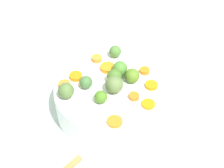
% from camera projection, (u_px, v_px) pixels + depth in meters
% --- Properties ---
extents(tabletop, '(2.40, 2.40, 0.02)m').
position_uv_depth(tabletop, '(119.00, 120.00, 0.87)').
color(tabletop, silver).
rests_on(tabletop, ground).
extents(serving_bowl_carrots, '(0.28, 0.28, 0.08)m').
position_uv_depth(serving_bowl_carrots, '(112.00, 98.00, 0.86)').
color(serving_bowl_carrots, white).
rests_on(serving_bowl_carrots, tabletop).
extents(carrot_slice_0, '(0.04, 0.04, 0.01)m').
position_uv_depth(carrot_slice_0, '(151.00, 85.00, 0.83)').
color(carrot_slice_0, orange).
rests_on(carrot_slice_0, serving_bowl_carrots).
extents(carrot_slice_1, '(0.03, 0.03, 0.01)m').
position_uv_depth(carrot_slice_1, '(145.00, 71.00, 0.86)').
color(carrot_slice_1, orange).
rests_on(carrot_slice_1, serving_bowl_carrots).
extents(carrot_slice_2, '(0.03, 0.03, 0.01)m').
position_uv_depth(carrot_slice_2, '(97.00, 59.00, 0.90)').
color(carrot_slice_2, orange).
rests_on(carrot_slice_2, serving_bowl_carrots).
extents(carrot_slice_3, '(0.04, 0.04, 0.01)m').
position_uv_depth(carrot_slice_3, '(64.00, 85.00, 0.83)').
color(carrot_slice_3, orange).
rests_on(carrot_slice_3, serving_bowl_carrots).
extents(carrot_slice_4, '(0.05, 0.05, 0.01)m').
position_uv_depth(carrot_slice_4, '(108.00, 68.00, 0.87)').
color(carrot_slice_4, orange).
rests_on(carrot_slice_4, serving_bowl_carrots).
extents(carrot_slice_5, '(0.04, 0.04, 0.01)m').
position_uv_depth(carrot_slice_5, '(148.00, 104.00, 0.78)').
color(carrot_slice_5, orange).
rests_on(carrot_slice_5, serving_bowl_carrots).
extents(carrot_slice_6, '(0.03, 0.03, 0.01)m').
position_uv_depth(carrot_slice_6, '(134.00, 96.00, 0.80)').
color(carrot_slice_6, orange).
rests_on(carrot_slice_6, serving_bowl_carrots).
extents(carrot_slice_7, '(0.04, 0.04, 0.01)m').
position_uv_depth(carrot_slice_7, '(75.00, 77.00, 0.85)').
color(carrot_slice_7, orange).
rests_on(carrot_slice_7, serving_bowl_carrots).
extents(carrot_slice_8, '(0.04, 0.04, 0.01)m').
position_uv_depth(carrot_slice_8, '(115.00, 122.00, 0.75)').
color(carrot_slice_8, orange).
rests_on(carrot_slice_8, serving_bowl_carrots).
extents(brussels_sprout_0, '(0.04, 0.04, 0.04)m').
position_uv_depth(brussels_sprout_0, '(131.00, 75.00, 0.83)').
color(brussels_sprout_0, '#5B8026').
rests_on(brussels_sprout_0, serving_bowl_carrots).
extents(brussels_sprout_1, '(0.04, 0.04, 0.04)m').
position_uv_depth(brussels_sprout_1, '(114.00, 76.00, 0.83)').
color(brussels_sprout_1, '#4A732B').
rests_on(brussels_sprout_1, serving_bowl_carrots).
extents(brussels_sprout_2, '(0.03, 0.03, 0.03)m').
position_uv_depth(brussels_sprout_2, '(86.00, 82.00, 0.82)').
color(brussels_sprout_2, '#47733C').
rests_on(brussels_sprout_2, serving_bowl_carrots).
extents(brussels_sprout_3, '(0.04, 0.04, 0.04)m').
position_uv_depth(brussels_sprout_3, '(120.00, 69.00, 0.85)').
color(brussels_sprout_3, '#508634').
rests_on(brussels_sprout_3, serving_bowl_carrots).
extents(brussels_sprout_4, '(0.04, 0.04, 0.04)m').
position_uv_depth(brussels_sprout_4, '(66.00, 91.00, 0.79)').
color(brussels_sprout_4, '#57743A').
rests_on(brussels_sprout_4, serving_bowl_carrots).
extents(brussels_sprout_5, '(0.03, 0.03, 0.03)m').
position_uv_depth(brussels_sprout_5, '(115.00, 51.00, 0.90)').
color(brussels_sprout_5, '#527E38').
rests_on(brussels_sprout_5, serving_bowl_carrots).
extents(brussels_sprout_6, '(0.04, 0.04, 0.04)m').
position_uv_depth(brussels_sprout_6, '(114.00, 85.00, 0.80)').
color(brussels_sprout_6, '#607840').
rests_on(brussels_sprout_6, serving_bowl_carrots).
extents(brussels_sprout_7, '(0.03, 0.03, 0.03)m').
position_uv_depth(brussels_sprout_7, '(101.00, 97.00, 0.78)').
color(brussels_sprout_7, '#4E7F24').
rests_on(brussels_sprout_7, serving_bowl_carrots).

